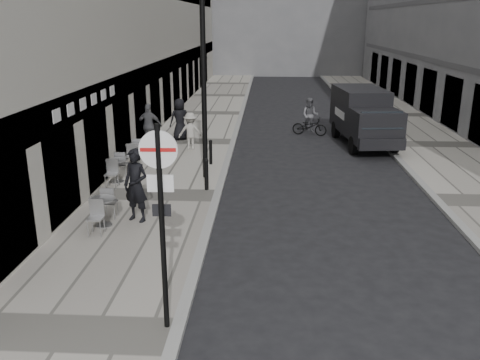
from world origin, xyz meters
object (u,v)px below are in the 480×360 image
object	(u,v)px
walking_man	(136,185)
cyclist	(310,121)
sign_post	(161,203)
panel_van	(363,114)
lamppost	(203,68)

from	to	relation	value
walking_man	cyclist	bearing A→B (deg)	87.26
sign_post	panel_van	xyz separation A→B (m)	(6.18, 15.30, -1.13)
walking_man	sign_post	xyz separation A→B (m)	(1.81, -5.11, 1.39)
walking_man	panel_van	bearing A→B (deg)	74.60
lamppost	cyclist	xyz separation A→B (m)	(4.31, 7.75, -3.26)
walking_man	cyclist	size ratio (longest dim) A/B	1.11
sign_post	panel_van	size ratio (longest dim) A/B	0.69
lamppost	cyclist	bearing A→B (deg)	60.95
walking_man	panel_van	size ratio (longest dim) A/B	0.38
sign_post	lamppost	xyz separation A→B (m)	(-0.40, 9.37, 1.44)
sign_post	cyclist	xyz separation A→B (m)	(3.91, 17.12, -1.82)
lamppost	panel_van	bearing A→B (deg)	42.02
sign_post	panel_van	distance (m)	16.54
walking_man	sign_post	size ratio (longest dim) A/B	0.55
walking_man	lamppost	size ratio (longest dim) A/B	0.30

